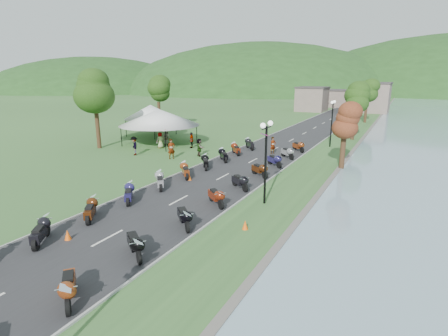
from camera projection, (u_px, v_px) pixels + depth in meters
The scene contains 13 objects.
road at pixel (291, 140), 42.64m from camera, with size 7.00×120.00×0.02m, color #2C2C2E.
hills_backdrop at pixel (383, 91), 179.76m from camera, with size 360.00×120.00×76.00m, color #285621, non-canonical shape.
far_building at pixel (341, 99), 81.46m from camera, with size 18.00×16.00×5.00m, color gray.
moto_row_left at pixel (112, 202), 20.29m from camera, with size 2.60×42.24×1.10m, color #331411, non-canonical shape.
moto_row_right at pixel (229, 188), 22.68m from camera, with size 2.60×34.20×1.10m, color #331411, non-canonical shape.
vendor_tent_main at pixel (160, 127), 39.72m from camera, with size 6.06×6.06×4.00m, color silver, non-canonical shape.
vendor_tent_side at pixel (151, 120), 45.71m from camera, with size 4.59×4.59×4.00m, color silver, non-canonical shape.
tree_park_left at pixel (95, 99), 36.80m from camera, with size 3.78×3.78×10.49m, color #2B5317, non-canonical shape.
tree_lakeside at pixel (344, 131), 28.94m from camera, with size 2.28×2.28×6.32m, color #2B5317, non-canonical shape.
pedestrian_a at pixel (172, 159), 33.16m from camera, with size 0.70×0.51×1.92m, color slate.
pedestrian_b at pixel (167, 146), 39.00m from camera, with size 0.96×0.53×1.97m, color slate.
pedestrian_c at pixel (135, 155), 34.72m from camera, with size 1.20×0.50×1.86m, color slate.
traffic_cone_near at pixel (68, 235), 16.70m from camera, with size 0.33×0.33×0.52m, color #F2590C.
Camera 1 is at (12.17, -1.12, 7.63)m, focal length 28.00 mm.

